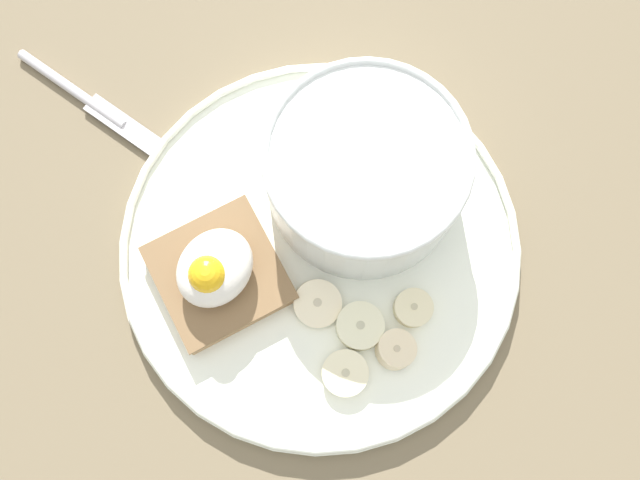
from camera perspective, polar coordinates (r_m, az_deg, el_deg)
The scene contains 11 objects.
ground_plane at distance 54.44cm, azimuth 0.00°, elevation -1.04°, with size 120.00×120.00×2.00cm, color #74644C.
plate at distance 52.70cm, azimuth 0.00°, elevation -0.59°, with size 29.68×29.68×1.60cm.
oatmeal_bowl at distance 50.47cm, azimuth 3.41°, elevation 5.59°, with size 14.31×14.31×7.23cm.
toast_slice at distance 51.63cm, azimuth -8.07°, elevation -2.73°, with size 11.52×11.52×1.63cm.
poached_egg at distance 49.31cm, azimuth -8.51°, elevation -2.31°, with size 5.82×4.96×3.75cm.
banana_slice_front at distance 50.88cm, azimuth 3.22°, elevation -6.90°, with size 4.00×4.00×1.28cm.
banana_slice_left at distance 51.04cm, azimuth -0.20°, elevation -5.09°, with size 4.85×4.89×1.58cm.
banana_slice_back at distance 51.30cm, azimuth 7.27°, elevation -5.68°, with size 3.92×3.93×1.41cm.
banana_slice_right at distance 50.60cm, azimuth 2.04°, elevation -10.60°, with size 3.60×3.56×1.15cm.
banana_slice_inner at distance 50.79cm, azimuth 6.10°, elevation -8.70°, with size 3.68×3.57×1.67cm.
knife at distance 59.91cm, azimuth -17.98°, elevation 10.52°, with size 1.65×14.17×0.80cm.
Camera 1 is at (-10.20, -7.16, 54.00)cm, focal length 40.00 mm.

